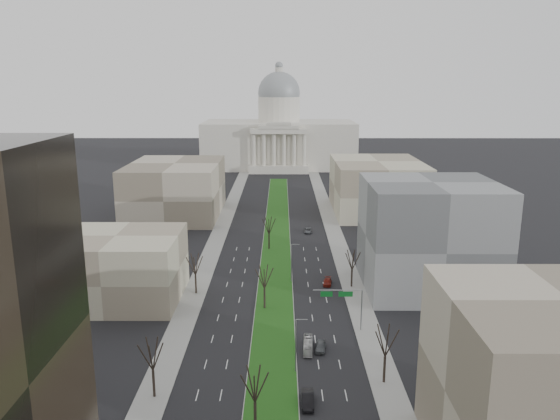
{
  "coord_description": "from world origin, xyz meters",
  "views": [
    {
      "loc": [
        1.47,
        -23.47,
        45.24
      ],
      "look_at": [
        1.05,
        108.87,
        13.81
      ],
      "focal_mm": 35.0,
      "sensor_mm": 36.0,
      "label": 1
    }
  ],
  "objects_px": {
    "car_grey_near": "(321,346)",
    "car_red": "(327,282)",
    "car_grey_far": "(308,230)",
    "box_van": "(308,345)",
    "car_black": "(308,399)"
  },
  "relations": [
    {
      "from": "car_black",
      "to": "box_van",
      "type": "xyz_separation_m",
      "value": [
        0.82,
        16.28,
        0.06
      ]
    },
    {
      "from": "car_black",
      "to": "car_grey_far",
      "type": "xyz_separation_m",
      "value": [
        4.3,
        91.04,
        -0.17
      ]
    },
    {
      "from": "car_grey_far",
      "to": "car_grey_near",
      "type": "bearing_deg",
      "value": -89.79
    },
    {
      "from": "box_van",
      "to": "car_red",
      "type": "bearing_deg",
      "value": 82.53
    },
    {
      "from": "car_grey_near",
      "to": "box_van",
      "type": "xyz_separation_m",
      "value": [
        -2.17,
        0.06,
        0.17
      ]
    },
    {
      "from": "car_grey_near",
      "to": "car_grey_far",
      "type": "xyz_separation_m",
      "value": [
        1.31,
        74.81,
        -0.06
      ]
    },
    {
      "from": "car_black",
      "to": "car_red",
      "type": "height_order",
      "value": "car_black"
    },
    {
      "from": "car_grey_far",
      "to": "car_red",
      "type": "bearing_deg",
      "value": -85.64
    },
    {
      "from": "car_red",
      "to": "car_grey_far",
      "type": "height_order",
      "value": "car_grey_far"
    },
    {
      "from": "car_grey_near",
      "to": "car_red",
      "type": "distance_m",
      "value": 31.31
    },
    {
      "from": "car_grey_near",
      "to": "car_red",
      "type": "bearing_deg",
      "value": 91.61
    },
    {
      "from": "car_black",
      "to": "box_van",
      "type": "height_order",
      "value": "box_van"
    },
    {
      "from": "car_black",
      "to": "car_red",
      "type": "distance_m",
      "value": 47.79
    },
    {
      "from": "car_red",
      "to": "car_grey_far",
      "type": "distance_m",
      "value": 43.79
    },
    {
      "from": "car_grey_near",
      "to": "car_grey_far",
      "type": "height_order",
      "value": "car_grey_near"
    }
  ]
}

